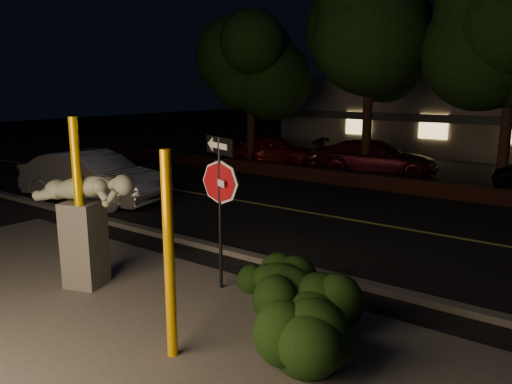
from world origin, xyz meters
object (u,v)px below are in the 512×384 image
parked_car_red (273,149)px  parked_car_darkred (376,158)px  silver_sedan (93,177)px  yellow_pole_left (79,207)px  yellow_pole_right (169,257)px  sculpture (84,217)px  signpost (220,183)px

parked_car_red → parked_car_darkred: parked_car_darkred is taller
parked_car_red → parked_car_darkred: 4.99m
silver_sedan → parked_car_darkred: 11.01m
yellow_pole_left → silver_sedan: 7.24m
yellow_pole_right → sculpture: (-2.98, 0.81, -0.11)m
signpost → parked_car_darkred: signpost is taller
sculpture → silver_sedan: sculpture is taller
yellow_pole_right → silver_sedan: 9.93m
signpost → sculpture: (-2.03, -1.33, -0.64)m
silver_sedan → parked_car_red: (0.15, 9.69, -0.11)m
parked_car_darkred → sculpture: bearing=166.6°
parked_car_red → parked_car_darkred: bearing=-109.4°
sculpture → parked_car_darkred: size_ratio=0.43×
yellow_pole_right → silver_sedan: yellow_pole_right is taller
yellow_pole_right → sculpture: yellow_pole_right is taller
signpost → parked_car_darkred: 12.87m
yellow_pole_right → sculpture: size_ratio=1.33×
signpost → parked_car_darkred: bearing=122.8°
silver_sedan → sculpture: bearing=-135.8°
silver_sedan → parked_car_darkred: bearing=-37.0°
signpost → silver_sedan: (-7.62, 2.83, -1.14)m
yellow_pole_left → yellow_pole_right: bearing=-12.3°
parked_car_red → signpost: bearing=-169.1°
silver_sedan → yellow_pole_right: bearing=-129.3°
signpost → silver_sedan: 8.20m
signpost → silver_sedan: size_ratio=0.56×
sculpture → silver_sedan: 6.99m
yellow_pole_left → silver_sedan: yellow_pole_left is taller
sculpture → parked_car_darkred: 13.92m
parked_car_red → yellow_pole_right: bearing=-170.1°
signpost → parked_car_darkred: size_ratio=0.56×
yellow_pole_left → signpost: yellow_pole_left is taller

